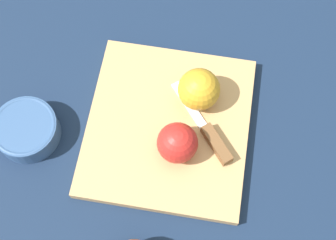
{
  "coord_description": "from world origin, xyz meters",
  "views": [
    {
      "loc": [
        -0.31,
        -0.04,
        0.79
      ],
      "look_at": [
        0.0,
        0.0,
        0.04
      ],
      "focal_mm": 50.0,
      "sensor_mm": 36.0,
      "label": 1
    }
  ],
  "objects_px": {
    "apple_half_right": "(199,89)",
    "knife": "(212,138)",
    "bowl": "(26,129)",
    "apple_half_left": "(177,143)"
  },
  "relations": [
    {
      "from": "apple_half_right",
      "to": "knife",
      "type": "height_order",
      "value": "apple_half_right"
    },
    {
      "from": "bowl",
      "to": "apple_half_right",
      "type": "bearing_deg",
      "value": -70.92
    },
    {
      "from": "apple_half_right",
      "to": "bowl",
      "type": "height_order",
      "value": "apple_half_right"
    },
    {
      "from": "apple_half_right",
      "to": "knife",
      "type": "distance_m",
      "value": 0.09
    },
    {
      "from": "knife",
      "to": "bowl",
      "type": "distance_m",
      "value": 0.33
    },
    {
      "from": "knife",
      "to": "apple_half_right",
      "type": "bearing_deg",
      "value": -14.02
    },
    {
      "from": "apple_half_right",
      "to": "bowl",
      "type": "distance_m",
      "value": 0.31
    },
    {
      "from": "apple_half_right",
      "to": "bowl",
      "type": "bearing_deg",
      "value": 21.35
    },
    {
      "from": "apple_half_left",
      "to": "knife",
      "type": "bearing_deg",
      "value": -145.18
    },
    {
      "from": "apple_half_left",
      "to": "apple_half_right",
      "type": "height_order",
      "value": "apple_half_right"
    }
  ]
}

